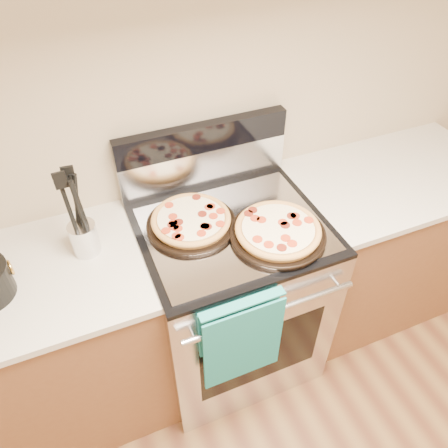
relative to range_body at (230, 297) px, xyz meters
name	(u,v)px	position (x,y,z in m)	size (l,w,h in m)	color
wall_back	(198,90)	(0.00, 0.35, 0.90)	(4.00, 4.00, 0.00)	tan
range_body	(230,297)	(0.00, 0.00, 0.00)	(0.76, 0.68, 0.90)	#B7B7BC
oven_window	(261,354)	(0.00, -0.34, 0.00)	(0.56, 0.01, 0.40)	black
cooktop	(231,227)	(0.00, 0.00, 0.46)	(0.76, 0.68, 0.02)	black
backsplash_lower	(204,166)	(0.00, 0.31, 0.56)	(0.76, 0.06, 0.18)	silver
backsplash_upper	(203,137)	(0.00, 0.31, 0.71)	(0.76, 0.06, 0.12)	black
oven_handle	(271,312)	(0.00, -0.38, 0.35)	(0.03, 0.03, 0.70)	silver
dish_towel	(241,338)	(-0.12, -0.38, 0.25)	(0.32, 0.05, 0.42)	#16706D
foil_sheet	(234,229)	(0.00, -0.03, 0.47)	(0.70, 0.55, 0.01)	gray
cabinet_left	(40,356)	(-0.88, 0.03, -0.01)	(1.00, 0.62, 0.88)	brown
countertop_left	(4,288)	(-0.88, 0.03, 0.45)	(1.02, 0.64, 0.03)	beige
cabinet_right	(376,244)	(0.88, 0.03, -0.01)	(1.00, 0.62, 0.88)	brown
countertop_right	(398,177)	(0.88, 0.03, 0.45)	(1.02, 0.64, 0.03)	beige
pepperoni_pizza_back	(191,221)	(-0.15, 0.05, 0.50)	(0.36, 0.36, 0.05)	#C3803B
pepperoni_pizza_front	(278,231)	(0.14, -0.14, 0.50)	(0.38, 0.38, 0.05)	#C3803B
utensil_crock	(84,238)	(-0.57, 0.09, 0.53)	(0.10, 0.10, 0.13)	silver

